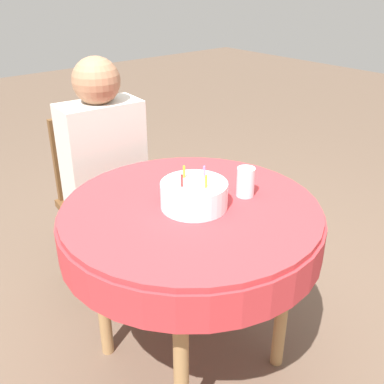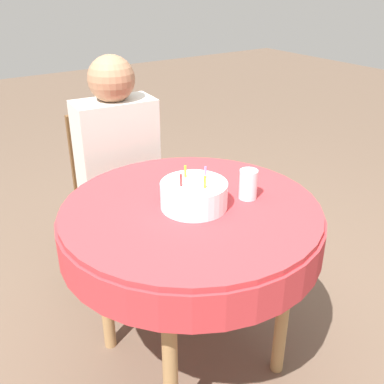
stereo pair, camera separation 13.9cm
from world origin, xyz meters
name	(u,v)px [view 2 (the right image)]	position (x,y,z in m)	size (l,w,h in m)	color
ground_plane	(191,356)	(0.00, 0.00, 0.00)	(12.00, 12.00, 0.00)	brown
dining_table	(191,228)	(0.00, 0.00, 0.63)	(0.93, 0.93, 0.72)	#BC3338
chair	(116,190)	(0.06, 0.76, 0.45)	(0.43, 0.43, 0.84)	brown
person	(119,154)	(0.05, 0.68, 0.68)	(0.38, 0.31, 1.13)	#9E7051
birthday_cake	(194,195)	(0.01, -0.01, 0.76)	(0.23, 0.23, 0.13)	white
drinking_glass	(248,184)	(0.20, -0.06, 0.77)	(0.07, 0.07, 0.11)	silver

